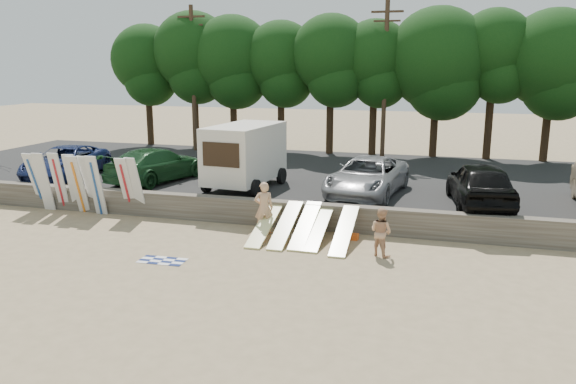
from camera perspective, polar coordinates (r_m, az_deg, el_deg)
name	(u,v)px	position (r m, az deg, el deg)	size (l,w,h in m)	color
ground	(265,251)	(18.96, -2.40, -5.99)	(120.00, 120.00, 0.00)	tan
seawall	(289,214)	(21.55, 0.11, -2.26)	(44.00, 0.50, 1.00)	#6B6356
parking_lot	(329,180)	(28.68, 4.23, 1.20)	(44.00, 14.50, 0.70)	#282828
treeline	(363,56)	(34.95, 7.65, 13.50)	(33.07, 5.97, 8.85)	#382616
utility_poles	(385,77)	(33.23, 9.82, 11.46)	(25.80, 0.26, 9.00)	#473321
box_trailer	(245,153)	(25.01, -4.40, 3.99)	(2.89, 4.65, 2.83)	beige
car_0	(66,162)	(29.54, -21.67, 2.85)	(2.51, 5.45, 1.51)	navy
car_1	(156,165)	(27.22, -13.23, 2.72)	(2.23, 5.48, 1.59)	#163C1C
car_2	(367,176)	(23.98, 8.04, 1.57)	(2.61, 5.65, 1.57)	gray
car_3	(480,184)	(23.03, 18.96, 0.79)	(2.09, 5.20, 1.77)	black
surfboard_upright_0	(36,181)	(26.29, -24.23, 1.02)	(0.50, 0.06, 2.60)	silver
surfboard_upright_1	(44,182)	(25.82, -23.57, 0.95)	(0.50, 0.06, 2.60)	silver
surfboard_upright_2	(59,182)	(25.57, -22.24, 0.96)	(0.50, 0.06, 2.60)	silver
surfboard_upright_3	(74,183)	(25.15, -20.94, 0.86)	(0.50, 0.06, 2.60)	silver
surfboard_upright_4	(78,185)	(24.81, -20.55, 0.71)	(0.50, 0.06, 2.60)	silver
surfboard_upright_5	(90,184)	(24.68, -19.48, 0.73)	(0.50, 0.06, 2.60)	silver
surfboard_upright_6	(96,186)	(24.25, -18.92, 0.61)	(0.50, 0.06, 2.60)	silver
surfboard_upright_7	(127,187)	(23.77, -16.08, 0.51)	(0.50, 0.06, 2.60)	silver
surfboard_upright_8	(136,187)	(23.53, -15.16, 0.48)	(0.50, 0.06, 2.60)	silver
surfboard_low_0	(265,225)	(20.26, -2.39, -3.37)	(0.56, 3.00, 0.07)	#FBF69E
surfboard_low_1	(286,225)	(20.01, -0.24, -3.34)	(0.56, 3.00, 0.07)	#FBF69E
surfboard_low_2	(305,225)	(19.97, 1.77, -3.38)	(0.56, 3.00, 0.07)	#FBF69E
surfboard_low_3	(319,227)	(19.88, 3.12, -3.62)	(0.56, 3.00, 0.07)	#FBF69E
surfboard_low_4	(344,230)	(19.45, 5.76, -3.89)	(0.56, 3.00, 0.07)	#FBF69E
beachgoer_a	(264,208)	(20.63, -2.46, -1.61)	(0.71, 0.46, 1.94)	tan
beachgoer_b	(381,232)	(18.51, 9.43, -4.01)	(0.78, 0.61, 1.60)	tan
cooler	(304,229)	(20.80, 1.69, -3.80)	(0.38, 0.30, 0.32)	green
gear_bag	(354,237)	(20.21, 6.72, -4.53)	(0.30, 0.25, 0.22)	#D25418
beach_towel	(162,261)	(18.45, -12.65, -6.81)	(1.50, 1.50, 0.00)	white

